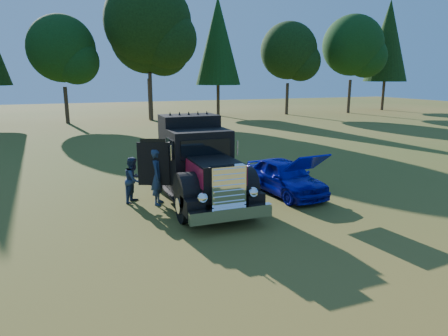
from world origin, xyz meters
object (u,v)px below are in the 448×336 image
Objects in this scene: spectator_far at (133,180)px; diamond_t_truck at (196,165)px; spectator_near at (158,176)px; hotrod_coupe at (285,177)px.

diamond_t_truck is at bearing -72.79° from spectator_far.
diamond_t_truck is 1.42m from spectator_near.
hotrod_coupe is at bearing -8.19° from diamond_t_truck.
hotrod_coupe reaches higher than spectator_far.
spectator_far is at bearing 169.28° from hotrod_coupe.
spectator_near is at bearing 173.89° from hotrod_coupe.
spectator_near reaches higher than spectator_far.
spectator_near is 1.21× the size of spectator_far.
spectator_near is (-1.39, 0.03, -0.29)m from diamond_t_truck.
hotrod_coupe is 2.15× the size of spectator_near.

